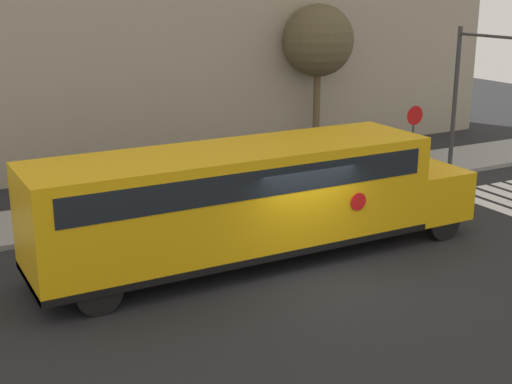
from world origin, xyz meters
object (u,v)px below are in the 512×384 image
Objects in this scene: stop_sign at (414,130)px; traffic_light at (479,80)px; school_bus at (249,196)px; tree_far_sidewalk at (318,41)px.

stop_sign is 2.75m from traffic_light.
school_bus is at bearing -163.51° from traffic_light.
traffic_light reaches higher than stop_sign.
traffic_light is 6.51m from tree_far_sidewalk.
stop_sign is 0.43× the size of tree_far_sidewalk.
tree_far_sidewalk is (7.82, 8.95, 2.78)m from school_bus.
tree_far_sidewalk is (-1.08, 4.57, 2.79)m from stop_sign.
tree_far_sidewalk is at bearing 103.33° from stop_sign.
traffic_light is 0.88× the size of tree_far_sidewalk.
stop_sign is at bearing 142.94° from traffic_light.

